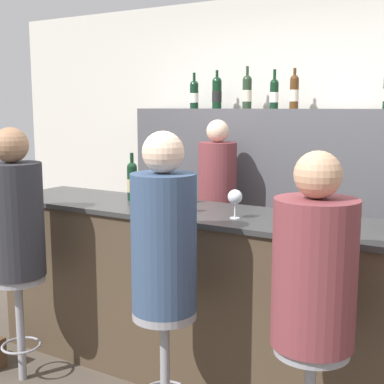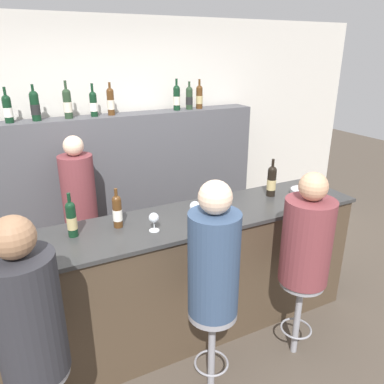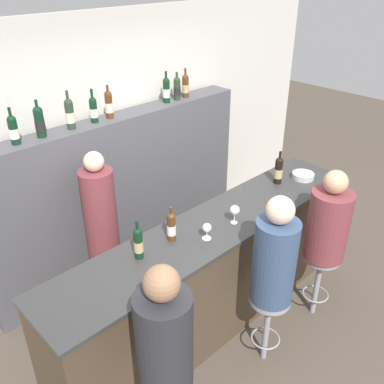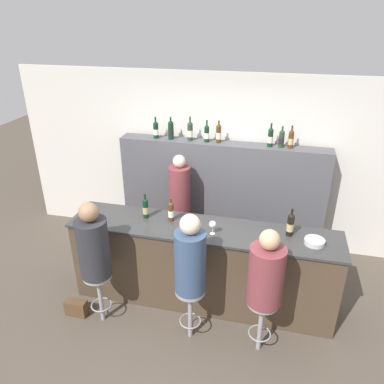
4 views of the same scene
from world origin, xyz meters
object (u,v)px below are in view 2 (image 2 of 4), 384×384
Objects in this scene: wine_bottle_backbar_6 at (189,98)px; bar_stool_middle at (212,329)px; guest_seated_left at (27,309)px; guest_seated_right at (307,237)px; wine_bottle_backbar_7 at (199,97)px; wine_bottle_counter_1 at (117,211)px; wine_bottle_backbar_1 at (35,106)px; wine_glass_1 at (195,207)px; wine_bottle_counter_0 at (71,219)px; wine_bottle_counter_2 at (272,181)px; metal_bowl at (303,192)px; wine_bottle_backbar_4 at (111,101)px; bar_stool_right at (300,297)px; wine_bottle_backbar_0 at (8,109)px; bartender at (83,226)px; wine_bottle_backbar_3 at (93,104)px; wine_bottle_backbar_5 at (177,98)px; wine_bottle_backbar_2 at (67,103)px; guest_seated_middle at (214,257)px; wine_glass_0 at (154,218)px.

wine_bottle_backbar_6 reaches higher than bar_stool_middle.
guest_seated_left is 1.84m from guest_seated_right.
wine_bottle_counter_1 is at bearing -136.80° from wine_bottle_backbar_7.
wine_glass_1 is at bearing -57.88° from wine_bottle_backbar_1.
wine_bottle_counter_0 is 0.32m from wine_bottle_counter_1.
wine_bottle_backbar_6 reaches higher than wine_bottle_counter_1.
wine_bottle_counter_2 reaches higher than metal_bowl.
wine_bottle_backbar_4 is 2.23m from guest_seated_right.
wine_bottle_backbar_0 is at bearing 132.17° from bar_stool_right.
wine_bottle_counter_0 is at bearing 62.79° from guest_seated_left.
metal_bowl is 2.04m from bartender.
wine_bottle_counter_1 is at bearing -65.02° from wine_bottle_backbar_0.
wine_bottle_backbar_1 is 2.77m from bar_stool_right.
bartender is (-0.66, 1.01, -0.45)m from wine_glass_1.
wine_glass_1 is 0.10× the size of bartender.
wine_bottle_backbar_3 is 0.46× the size of bar_stool_middle.
wine_bottle_backbar_5 is at bearing 71.61° from bar_stool_middle.
wine_bottle_counter_1 is 1.42m from wine_bottle_backbar_4.
wine_bottle_counter_2 reaches higher than wine_bottle_counter_1.
wine_bottle_backbar_6 reaches higher than bartender.
wine_bottle_backbar_1 is at bearing 180.00° from wine_bottle_backbar_7.
wine_bottle_backbar_2 is 0.38× the size of guest_seated_middle.
wine_bottle_backbar_4 is at bearing 130.14° from wine_bottle_counter_2.
wine_bottle_counter_2 is 1.15× the size of wine_bottle_backbar_6.
guest_seated_left is at bearing -113.68° from wine_bottle_backbar_3.
wine_glass_0 is 0.63× the size of metal_bowl.
wine_bottle_counter_1 reaches higher than bar_stool_middle.
wine_bottle_backbar_7 is 0.19× the size of bartender.
bar_stool_right is at bearing 0.00° from bar_stool_middle.
wine_bottle_counter_0 is at bearing 136.31° from guest_seated_middle.
wine_glass_0 is at bearing -120.61° from wine_bottle_backbar_5.
bar_stool_right is at bearing -57.28° from wine_bottle_backbar_2.
wine_bottle_counter_1 is 0.95m from bartender.
wine_bottle_backbar_1 reaches higher than wine_bottle_backbar_0.
wine_bottle_backbar_0 is at bearing 116.96° from bar_stool_middle.
wine_bottle_counter_1 is at bearing -105.31° from wine_bottle_backbar_4.
wine_bottle_backbar_7 is at bearing 0.00° from wine_bottle_backbar_0.
wine_bottle_backbar_4 reaches higher than wine_bottle_backbar_7.
wine_bottle_backbar_2 reaches higher than wine_bottle_counter_2.
wine_bottle_counter_0 is 1.21m from bar_stool_middle.
wine_bottle_counter_1 is 1.65m from metal_bowl.
wine_bottle_backbar_5 is (1.04, 1.23, 0.61)m from wine_bottle_counter_1.
guest_seated_middle is (-0.64, -1.92, -0.73)m from wine_bottle_backbar_5.
wine_bottle_backbar_4 is at bearing 134.01° from metal_bowl.
wine_bottle_backbar_0 is 1.62m from wine_bottle_backbar_5.
wine_bottle_backbar_4 is 0.98m from wine_bottle_backbar_7.
wine_bottle_counter_2 is 2.38m from wine_bottle_backbar_0.
wine_bottle_counter_2 is 1.78m from bartender.
wine_bottle_backbar_3 reaches higher than metal_bowl.
guest_seated_middle reaches higher than bar_stool_right.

